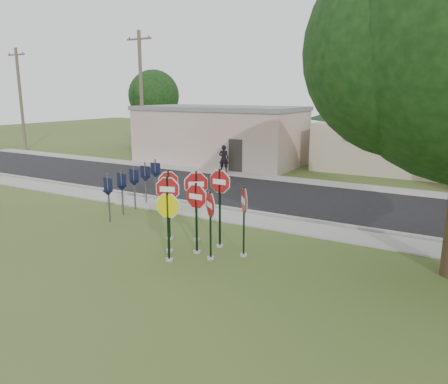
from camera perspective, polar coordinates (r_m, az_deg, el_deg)
The scene contains 20 objects.
ground at distance 13.65m, azimuth -6.94°, elevation -9.47°, with size 120.00×120.00×0.00m, color #3D5720.
sidewalk_near at distance 18.06m, azimuth 3.64°, elevation -3.68°, with size 60.00×1.60×0.06m, color gray.
road at distance 22.05m, azimuth 8.90°, elevation -0.80°, with size 60.00×7.00×0.04m, color black.
sidewalk_far at distance 26.01m, azimuth 12.39°, elevation 1.16°, with size 60.00×1.60×0.06m, color gray.
curb at distance 18.92m, azimuth 5.01°, elevation -2.82°, with size 60.00×0.20×0.14m, color gray.
stop_sign_center at distance 14.10m, azimuth -3.64°, elevation -2.12°, with size 1.11×0.24×2.47m.
stop_sign_yellow at distance 13.54m, azimuth -7.32°, elevation -3.37°, with size 1.04×0.30×2.32m.
stop_sign_left at distance 14.25m, azimuth -7.33°, elevation -1.40°, with size 1.04×0.38×2.68m.
stop_sign_right at distance 13.57m, azimuth -1.79°, elevation -3.19°, with size 0.83×0.71×2.32m.
stop_sign_back_right at distance 14.58m, azimuth -0.55°, elevation -0.57°, with size 1.08×0.24×2.82m.
stop_sign_back_left at distance 15.24m, azimuth -3.63°, elevation -0.43°, with size 0.91×0.75×2.65m.
stop_sign_far_right at distance 13.81m, azimuth 2.62°, elevation -2.56°, with size 0.72×0.91×2.42m.
stop_sign_far_left at distance 15.47m, azimuth -7.24°, elevation -0.51°, with size 0.70×0.72×2.62m.
route_sign_row at distance 19.95m, azimuth -11.64°, elevation 1.19°, with size 1.43×4.63×2.00m.
building_stucco at distance 32.75m, azimuth -0.58°, elevation 7.57°, with size 12.20×6.20×4.20m.
building_house at distance 32.55m, azimuth 20.40°, elevation 9.39°, with size 11.60×11.60×6.20m.
utility_pole_near at distance 33.27m, azimuth -10.75°, elevation 12.29°, with size 2.20×0.26×9.50m.
utility_pole_far at distance 43.72m, azimuth -25.03°, elevation 11.08°, with size 2.20×0.26×9.00m.
bg_tree_left at distance 43.87m, azimuth -9.14°, elevation 12.31°, with size 4.90×4.90×7.35m.
pedestrian at distance 28.64m, azimuth -0.03°, elevation 4.39°, with size 0.65×0.43×1.78m, color black.
Camera 1 is at (7.72, -10.00, 5.16)m, focal length 35.00 mm.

